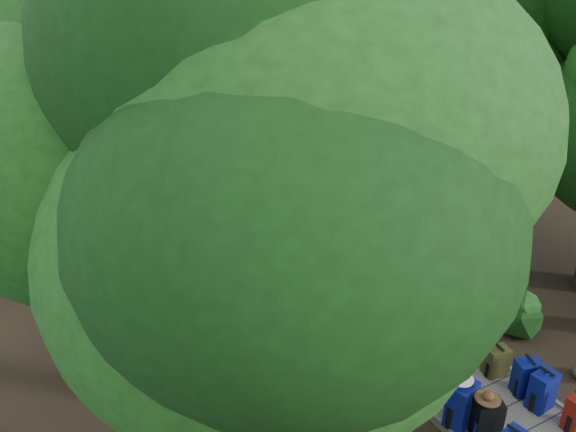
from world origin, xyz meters
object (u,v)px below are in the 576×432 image
backpack_left_c (462,402)px  backpack_right_d (497,360)px  kayak (89,172)px  lone_suitcase_on_sand (236,174)px  backpack_left_b (487,418)px  backpack_right_b (543,389)px  sun_lounger (282,142)px  suitcase_on_boardwalk (429,366)px  backpack_right_c (527,376)px  backpack_left_d (410,358)px  duffel_right_black (440,317)px  duffel_right_khaki (465,340)px

backpack_left_c → backpack_right_d: 1.48m
kayak → lone_suitcase_on_sand: bearing=-54.7°
lone_suitcase_on_sand → kayak: 5.07m
backpack_left_b → backpack_right_b: size_ratio=1.01×
sun_lounger → suitcase_on_boardwalk: bearing=-84.4°
backpack_right_d → kayak: 14.39m
backpack_right_d → backpack_right_c: bearing=-71.5°
backpack_right_b → sun_lounger: size_ratio=0.38×
kayak → sun_lounger: bearing=-22.8°
backpack_left_c → kayak: backpack_left_c is taller
backpack_left_c → backpack_left_d: backpack_left_c is taller
backpack_right_c → kayak: bearing=126.9°
backpack_left_c → backpack_right_c: size_ratio=1.23×
duffel_right_black → backpack_right_c: bearing=-73.7°
backpack_left_b → lone_suitcase_on_sand: (1.08, 11.68, -0.14)m
backpack_right_b → duffel_right_black: bearing=83.5°
kayak → backpack_left_d: bearing=-95.5°
backpack_right_b → duffel_right_black: backpack_right_b is taller
duffel_right_black → lone_suitcase_on_sand: 9.27m
backpack_left_d → lone_suitcase_on_sand: size_ratio=0.93×
backpack_right_b → backpack_left_d: bearing=123.7°
backpack_left_d → backpack_right_b: 2.09m
backpack_right_c → backpack_right_d: size_ratio=1.18×
backpack_left_d → backpack_right_c: (1.35, -1.30, 0.04)m
backpack_left_c → suitcase_on_boardwalk: bearing=60.7°
duffel_right_black → lone_suitcase_on_sand: (-0.23, 9.27, -0.01)m
backpack_right_b → backpack_right_d: size_ratio=1.25×
backpack_left_d → backpack_right_c: 1.87m
sun_lounger → kayak: bearing=-161.6°
backpack_left_d → duffel_right_black: (1.37, 0.74, -0.06)m
backpack_right_c → duffel_right_black: 2.04m
duffel_right_khaki → lone_suitcase_on_sand: 9.99m
backpack_left_c → duffel_right_khaki: bearing=26.8°
duffel_right_khaki → sun_lounger: 12.75m
backpack_right_d → lone_suitcase_on_sand: bearing=102.4°
backpack_left_b → backpack_right_c: 1.34m
duffel_right_khaki → suitcase_on_boardwalk: (-1.18, -0.36, 0.12)m
backpack_right_b → kayak: 15.27m
backpack_right_d → sun_lounger: bearing=89.4°
sun_lounger → backpack_left_c: bearing=-84.1°
backpack_left_c → backpack_right_b: bearing=-30.6°
backpack_right_b → backpack_left_b: bearing=176.6°
backpack_right_b → duffel_right_khaki: bearing=84.8°
backpack_right_d → sun_lounger: size_ratio=0.30×
backpack_right_b → duffel_right_black: (0.08, 2.38, -0.12)m
backpack_left_d → lone_suitcase_on_sand: 10.08m
backpack_left_b → backpack_right_b: bearing=23.2°
backpack_left_c → backpack_left_d: (0.09, 1.29, -0.12)m
backpack_right_c → duffel_right_khaki: bearing=111.9°
backpack_right_c → lone_suitcase_on_sand: 11.31m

